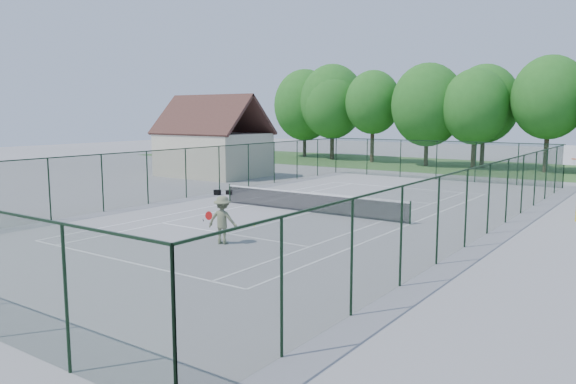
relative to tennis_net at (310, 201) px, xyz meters
The scene contains 10 objects.
ground 0.58m from the tennis_net, ahead, with size 140.00×140.00×0.00m, color gray.
grass_far 30.01m from the tennis_net, 90.00° to the left, with size 80.00×16.00×0.01m, color #406E31.
court_lines 0.57m from the tennis_net, ahead, with size 11.05×23.85×0.01m.
tennis_net is the anchor object (origin of this frame).
fence_enclosure 0.98m from the tennis_net, ahead, with size 18.05×36.05×3.02m.
utility_building 19.04m from the tennis_net, 147.99° to the left, with size 8.60×6.27×6.63m.
tree_line_far 30.48m from the tennis_net, 90.00° to the left, with size 39.40×6.40×9.70m.
sports_bag_a 8.45m from the tennis_net, 166.82° to the left, with size 0.41×0.25×0.33m, color black.
sports_bag_b 8.15m from the tennis_net, 162.15° to the left, with size 0.36×0.22×0.28m, color black.
tennis_player 7.98m from the tennis_net, 82.60° to the right, with size 2.16×1.02×1.90m.
Camera 1 is at (15.57, -24.09, 5.08)m, focal length 35.00 mm.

